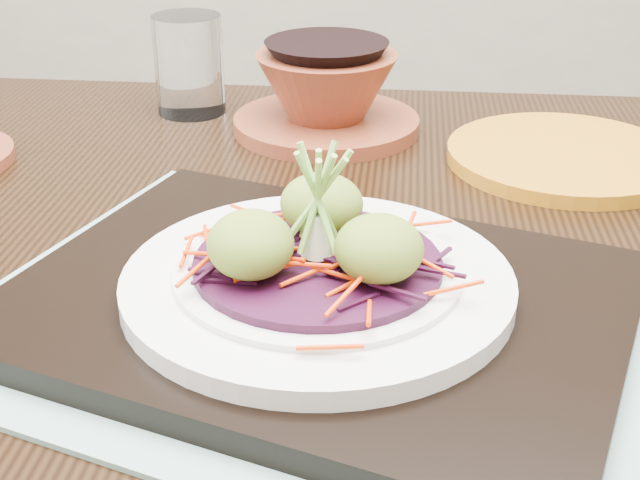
# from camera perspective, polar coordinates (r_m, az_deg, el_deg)

# --- Properties ---
(dining_table) EXTENTS (1.28, 0.87, 0.78)m
(dining_table) POSITION_cam_1_polar(r_m,az_deg,el_deg) (0.68, -2.39, -9.23)
(dining_table) COLOR black
(dining_table) RESTS_ON ground
(placemat) EXTENTS (0.51, 0.46, 0.00)m
(placemat) POSITION_cam_1_polar(r_m,az_deg,el_deg) (0.56, -0.15, -4.99)
(placemat) COLOR gray
(placemat) RESTS_ON dining_table
(serving_tray) EXTENTS (0.44, 0.39, 0.02)m
(serving_tray) POSITION_cam_1_polar(r_m,az_deg,el_deg) (0.55, -0.15, -4.10)
(serving_tray) COLOR black
(serving_tray) RESTS_ON placemat
(white_plate) EXTENTS (0.24, 0.24, 0.02)m
(white_plate) POSITION_cam_1_polar(r_m,az_deg,el_deg) (0.54, -0.15, -2.63)
(white_plate) COLOR silver
(white_plate) RESTS_ON serving_tray
(cabbage_bed) EXTENTS (0.15, 0.15, 0.01)m
(cabbage_bed) POSITION_cam_1_polar(r_m,az_deg,el_deg) (0.54, -0.15, -1.50)
(cabbage_bed) COLOR #2F0921
(cabbage_bed) RESTS_ON white_plate
(carrot_julienne) EXTENTS (0.18, 0.18, 0.01)m
(carrot_julienne) POSITION_cam_1_polar(r_m,az_deg,el_deg) (0.53, -0.15, -0.80)
(carrot_julienne) COLOR #E93504
(carrot_julienne) RESTS_ON cabbage_bed
(guacamole_scoops) EXTENTS (0.13, 0.12, 0.04)m
(guacamole_scoops) POSITION_cam_1_polar(r_m,az_deg,el_deg) (0.53, -0.16, 0.51)
(guacamole_scoops) COLOR olive
(guacamole_scoops) RESTS_ON cabbage_bed
(scallion_garnish) EXTENTS (0.06, 0.06, 0.08)m
(scallion_garnish) POSITION_cam_1_polar(r_m,az_deg,el_deg) (0.52, -0.16, 2.35)
(scallion_garnish) COLOR #83C14D
(scallion_garnish) RESTS_ON cabbage_bed
(water_glass) EXTENTS (0.09, 0.09, 0.10)m
(water_glass) POSITION_cam_1_polar(r_m,az_deg,el_deg) (0.92, -8.37, 11.04)
(water_glass) COLOR white
(water_glass) RESTS_ON dining_table
(terracotta_bowl_set) EXTENTS (0.18, 0.18, 0.08)m
(terracotta_bowl_set) POSITION_cam_1_polar(r_m,az_deg,el_deg) (0.86, 0.41, 9.16)
(terracotta_bowl_set) COLOR maroon
(terracotta_bowl_set) RESTS_ON dining_table
(yellow_plate) EXTENTS (0.23, 0.23, 0.01)m
(yellow_plate) POSITION_cam_1_polar(r_m,az_deg,el_deg) (0.82, 15.39, 5.19)
(yellow_plate) COLOR #A66412
(yellow_plate) RESTS_ON dining_table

